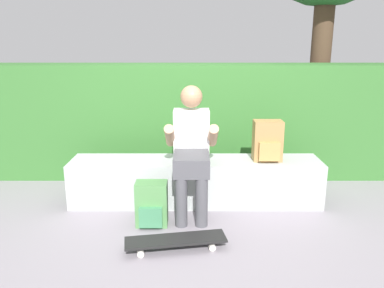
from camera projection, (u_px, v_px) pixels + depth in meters
The scene contains 7 objects.
ground_plane at pixel (196, 220), 3.55m from camera, with size 24.00×24.00×0.00m, color gray.
bench_main at pixel (196, 181), 3.89m from camera, with size 2.50×0.46×0.45m.
person_skater at pixel (192, 146), 3.58m from camera, with size 0.49×0.62×1.20m.
skateboard_near_person at pixel (176, 240), 3.03m from camera, with size 0.82×0.33×0.09m.
backpack_on_bench at pixel (268, 141), 3.78m from camera, with size 0.28×0.23×0.40m.
backpack_on_ground at pixel (152, 205), 3.41m from camera, with size 0.28×0.23×0.40m.
hedge_row at pixel (165, 120), 4.66m from camera, with size 6.43×0.60×1.34m.
Camera 1 is at (-0.04, -3.24, 1.59)m, focal length 35.90 mm.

